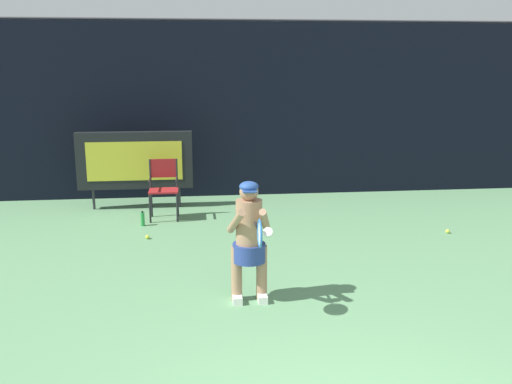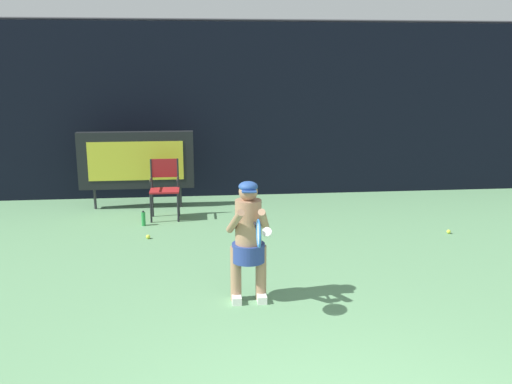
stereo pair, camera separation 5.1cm
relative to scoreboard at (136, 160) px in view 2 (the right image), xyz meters
The scene contains 8 objects.
backdrop_screen 2.62m from the scoreboard, 22.39° to the left, with size 18.00×0.12×3.66m.
scoreboard is the anchor object (origin of this frame).
umpire_chair 1.05m from the scoreboard, 55.14° to the right, with size 0.52×0.44×1.08m.
water_bottle 1.53m from the scoreboard, 80.62° to the right, with size 0.07×0.07×0.27m.
tennis_player 4.94m from the scoreboard, 69.34° to the right, with size 0.53×0.60×1.45m.
tennis_racket 5.45m from the scoreboard, 70.68° to the right, with size 0.03×0.60×0.31m.
tennis_ball_loose 2.27m from the scoreboard, 80.38° to the right, with size 0.07×0.07×0.07m.
tennis_ball_spare 5.86m from the scoreboard, 23.33° to the right, with size 0.07×0.07×0.07m.
Camera 2 is at (-1.13, -3.35, 2.78)m, focal length 39.55 mm.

